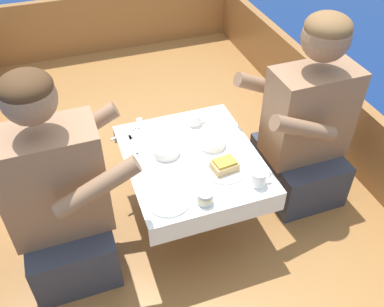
{
  "coord_description": "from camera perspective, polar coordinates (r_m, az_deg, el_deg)",
  "views": [
    {
      "loc": [
        -0.48,
        -1.5,
        2.03
      ],
      "look_at": [
        0.0,
        -0.13,
        0.76
      ],
      "focal_mm": 40.0,
      "sensor_mm": 36.0,
      "label": 1
    }
  ],
  "objects": [
    {
      "name": "utensil_fork_port",
      "position": [
        2.03,
        -7.9,
        1.28
      ],
      "size": [
        0.02,
        0.17,
        0.0
      ],
      "rotation": [
        0.0,
        0.0,
        1.58
      ],
      "color": "silver",
      "rests_on": "cockpit_table"
    },
    {
      "name": "coffee_cup_starboard",
      "position": [
        1.81,
        8.93,
        -3.25
      ],
      "size": [
        0.09,
        0.06,
        0.07
      ],
      "color": "white",
      "rests_on": "cockpit_table"
    },
    {
      "name": "coffee_cup_port",
      "position": [
        2.12,
        0.35,
        4.64
      ],
      "size": [
        0.1,
        0.07,
        0.06
      ],
      "color": "white",
      "rests_on": "cockpit_table"
    },
    {
      "name": "tin_can",
      "position": [
        1.72,
        1.76,
        -5.9
      ],
      "size": [
        0.07,
        0.07,
        0.05
      ],
      "color": "silver",
      "rests_on": "cockpit_table"
    },
    {
      "name": "ground_plane",
      "position": [
        2.57,
        -0.95,
        -11.19
      ],
      "size": [
        60.0,
        60.0,
        0.0
      ],
      "primitive_type": "plane",
      "color": "navy"
    },
    {
      "name": "utensil_knife_port",
      "position": [
        1.94,
        -0.27,
        -0.4
      ],
      "size": [
        0.03,
        0.17,
        0.0
      ],
      "rotation": [
        0.0,
        0.0,
        1.7
      ],
      "color": "silver",
      "rests_on": "cockpit_table"
    },
    {
      "name": "utensil_spoon_center",
      "position": [
        2.11,
        -8.16,
        3.06
      ],
      "size": [
        0.17,
        0.07,
        0.01
      ],
      "rotation": [
        0.0,
        0.0,
        0.35
      ],
      "color": "silver",
      "rests_on": "cockpit_table"
    },
    {
      "name": "cockpit_table",
      "position": [
        1.98,
        0.0,
        -1.5
      ],
      "size": [
        0.59,
        0.69,
        0.41
      ],
      "color": "#B2B2B7",
      "rests_on": "boat_deck"
    },
    {
      "name": "utensil_knife_starboard",
      "position": [
        2.06,
        0.12,
        2.47
      ],
      "size": [
        0.15,
        0.11,
        0.0
      ],
      "rotation": [
        0.0,
        0.0,
        2.53
      ],
      "color": "silver",
      "rests_on": "cockpit_table"
    },
    {
      "name": "boat_deck",
      "position": [
        2.44,
        -1.0,
        -8.75
      ],
      "size": [
        2.06,
        3.75,
        0.34
      ],
      "primitive_type": "cube",
      "color": "#9E6B38",
      "rests_on": "ground_plane"
    },
    {
      "name": "utensil_spoon_starboard",
      "position": [
        2.15,
        -7.27,
        3.88
      ],
      "size": [
        0.09,
        0.16,
        0.01
      ],
      "rotation": [
        0.0,
        0.0,
        1.14
      ],
      "color": "silver",
      "rests_on": "cockpit_table"
    },
    {
      "name": "bow_coaming",
      "position": [
        3.68,
        -10.68,
        16.9
      ],
      "size": [
        1.94,
        0.06,
        0.46
      ],
      "primitive_type": "cube",
      "color": "#936033",
      "rests_on": "boat_deck"
    },
    {
      "name": "plate_sandwich",
      "position": [
        1.88,
        4.34,
        -2.16
      ],
      "size": [
        0.18,
        0.18,
        0.01
      ],
      "color": "white",
      "rests_on": "cockpit_table"
    },
    {
      "name": "utensil_spoon_port",
      "position": [
        1.96,
        -6.74,
        -0.33
      ],
      "size": [
        0.1,
        0.15,
        0.01
      ],
      "rotation": [
        0.0,
        0.0,
        2.08
      ],
      "color": "silver",
      "rests_on": "cockpit_table"
    },
    {
      "name": "person_port",
      "position": [
        1.84,
        -17.15,
        -6.02
      ],
      "size": [
        0.52,
        0.44,
        0.99
      ],
      "rotation": [
        0.0,
        0.0,
        0.01
      ],
      "color": "#333847",
      "rests_on": "boat_deck"
    },
    {
      "name": "sandwich",
      "position": [
        1.86,
        4.38,
        -1.55
      ],
      "size": [
        0.12,
        0.09,
        0.05
      ],
      "rotation": [
        0.0,
        0.0,
        0.12
      ],
      "color": "tan",
      "rests_on": "plate_sandwich"
    },
    {
      "name": "plate_bread",
      "position": [
        1.75,
        -3.15,
        -6.28
      ],
      "size": [
        0.18,
        0.18,
        0.01
      ],
      "color": "white",
      "rests_on": "cockpit_table"
    },
    {
      "name": "bowl_starboard_near",
      "position": [
        1.99,
        2.73,
        1.61
      ],
      "size": [
        0.12,
        0.12,
        0.04
      ],
      "color": "white",
      "rests_on": "cockpit_table"
    },
    {
      "name": "gunwale_starboard",
      "position": [
        2.58,
        20.49,
        2.81
      ],
      "size": [
        0.06,
        3.75,
        0.4
      ],
      "primitive_type": "cube",
      "color": "#936033",
      "rests_on": "boat_deck"
    },
    {
      "name": "person_starboard",
      "position": [
        2.18,
        14.86,
        3.23
      ],
      "size": [
        0.53,
        0.44,
        0.99
      ],
      "rotation": [
        0.0,
        0.0,
        3.15
      ],
      "color": "#333847",
      "rests_on": "boat_deck"
    },
    {
      "name": "bowl_port_near",
      "position": [
        1.95,
        -3.51,
        0.48
      ],
      "size": [
        0.12,
        0.12,
        0.04
      ],
      "color": "white",
      "rests_on": "cockpit_table"
    }
  ]
}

